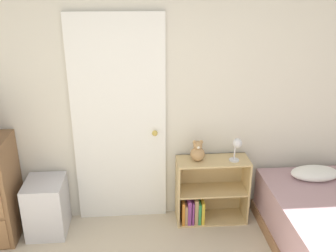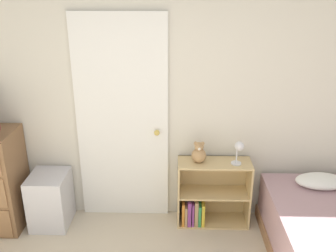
# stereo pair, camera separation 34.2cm
# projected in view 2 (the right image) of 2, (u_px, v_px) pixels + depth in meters

# --- Properties ---
(wall_back) EXTENTS (10.00, 0.06, 2.55)m
(wall_back) POSITION_uv_depth(u_px,v_px,m) (145.00, 98.00, 3.63)
(wall_back) COLOR beige
(wall_back) RESTS_ON ground_plane
(door_closed) EXTENTS (0.90, 0.09, 2.09)m
(door_closed) POSITION_uv_depth(u_px,v_px,m) (122.00, 122.00, 3.67)
(door_closed) COLOR white
(door_closed) RESTS_ON ground_plane
(storage_bin) EXTENTS (0.37, 0.42, 0.55)m
(storage_bin) POSITION_uv_depth(u_px,v_px,m) (51.00, 199.00, 3.78)
(storage_bin) COLOR silver
(storage_bin) RESTS_ON ground_plane
(bookshelf) EXTENTS (0.72, 0.29, 0.69)m
(bookshelf) POSITION_uv_depth(u_px,v_px,m) (207.00, 197.00, 3.80)
(bookshelf) COLOR tan
(bookshelf) RESTS_ON ground_plane
(teddy_bear) EXTENTS (0.14, 0.14, 0.22)m
(teddy_bear) POSITION_uv_depth(u_px,v_px,m) (199.00, 153.00, 3.61)
(teddy_bear) COLOR tan
(teddy_bear) RESTS_ON bookshelf
(desk_lamp) EXTENTS (0.11, 0.11, 0.24)m
(desk_lamp) POSITION_uv_depth(u_px,v_px,m) (239.00, 149.00, 3.54)
(desk_lamp) COLOR silver
(desk_lamp) RESTS_ON bookshelf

